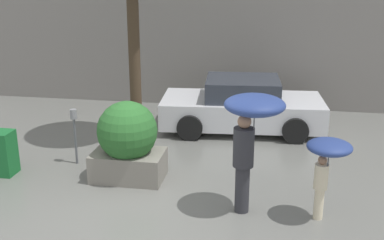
# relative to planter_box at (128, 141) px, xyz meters

# --- Properties ---
(ground_plane) EXTENTS (40.00, 40.00, 0.00)m
(ground_plane) POSITION_rel_planter_box_xyz_m (0.59, -0.90, -0.77)
(ground_plane) COLOR slate
(building_facade) EXTENTS (18.00, 0.30, 6.00)m
(building_facade) POSITION_rel_planter_box_xyz_m (0.59, 5.60, 2.23)
(building_facade) COLOR gray
(building_facade) RESTS_ON ground
(planter_box) EXTENTS (1.39, 1.16, 1.57)m
(planter_box) POSITION_rel_planter_box_xyz_m (0.00, 0.00, 0.00)
(planter_box) COLOR gray
(planter_box) RESTS_ON ground
(person_adult) EXTENTS (0.98, 0.98, 2.06)m
(person_adult) POSITION_rel_planter_box_xyz_m (2.39, -0.99, 0.82)
(person_adult) COLOR #2D2D33
(person_adult) RESTS_ON ground
(person_child) EXTENTS (0.71, 0.71, 1.41)m
(person_child) POSITION_rel_planter_box_xyz_m (3.61, -1.06, 0.35)
(person_child) COLOR beige
(person_child) RESTS_ON ground
(parked_car_near) EXTENTS (4.16, 2.28, 1.33)m
(parked_car_near) POSITION_rel_planter_box_xyz_m (1.97, 3.39, -0.16)
(parked_car_near) COLOR silver
(parked_car_near) RESTS_ON ground
(parking_meter) EXTENTS (0.14, 0.14, 1.20)m
(parking_meter) POSITION_rel_planter_box_xyz_m (-1.31, 0.54, 0.09)
(parking_meter) COLOR #595B60
(parking_meter) RESTS_ON ground
(newspaper_box) EXTENTS (0.50, 0.44, 0.90)m
(newspaper_box) POSITION_rel_planter_box_xyz_m (-2.56, -0.22, -0.32)
(newspaper_box) COLOR #19662D
(newspaper_box) RESTS_ON ground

